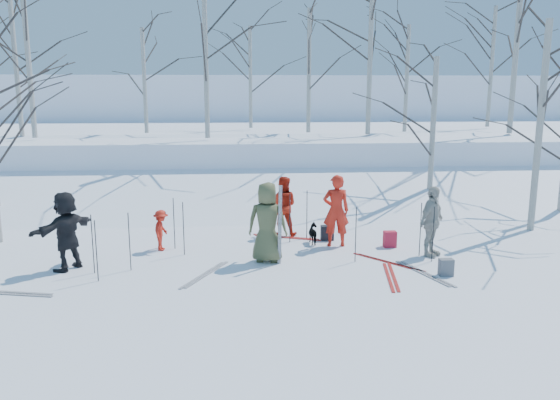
{
  "coord_description": "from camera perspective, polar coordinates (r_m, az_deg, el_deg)",
  "views": [
    {
      "loc": [
        -1.04,
        -11.96,
        3.99
      ],
      "look_at": [
        0.0,
        1.5,
        1.3
      ],
      "focal_mm": 35.0,
      "sensor_mm": 36.0,
      "label": 1
    }
  ],
  "objects": [
    {
      "name": "ski_pole_g",
      "position": [
        12.76,
        -15.45,
        -4.23
      ],
      "size": [
        0.02,
        0.02,
        1.34
      ],
      "primitive_type": "cylinder",
      "color": "black",
      "rests_on": "ground"
    },
    {
      "name": "ski_pole_f",
      "position": [
        13.43,
        15.71,
        -3.47
      ],
      "size": [
        0.02,
        0.02,
        1.34
      ],
      "primitive_type": "cylinder",
      "color": "black",
      "rests_on": "ground"
    },
    {
      "name": "snow_ramp",
      "position": [
        19.37,
        -1.25,
        -0.16
      ],
      "size": [
        70.0,
        9.49,
        4.12
      ],
      "primitive_type": "cube",
      "rotation": [
        0.3,
        0.0,
        0.0
      ],
      "color": "white",
      "rests_on": "ground"
    },
    {
      "name": "skier_redor_behind",
      "position": [
        15.31,
        0.3,
        -0.62
      ],
      "size": [
        0.93,
        0.79,
        1.67
      ],
      "primitive_type": "imported",
      "rotation": [
        0.0,
        0.0,
        2.92
      ],
      "color": "#B61E0E",
      "rests_on": "ground"
    },
    {
      "name": "backpack_red",
      "position": [
        14.53,
        11.4,
        -4.03
      ],
      "size": [
        0.32,
        0.22,
        0.42
      ],
      "primitive_type": "cube",
      "color": "#B51B31",
      "rests_on": "ground"
    },
    {
      "name": "skier_olive_center",
      "position": [
        12.87,
        -1.34,
        -2.35
      ],
      "size": [
        1.04,
        0.78,
        1.92
      ],
      "primitive_type": "imported",
      "rotation": [
        0.0,
        0.0,
        2.95
      ],
      "color": "#4C5030",
      "rests_on": "ground"
    },
    {
      "name": "skier_grey_west",
      "position": [
        13.23,
        -21.43,
        -3.01
      ],
      "size": [
        1.34,
        1.7,
        1.81
      ],
      "primitive_type": "imported",
      "rotation": [
        0.0,
        0.0,
        4.15
      ],
      "color": "black",
      "rests_on": "ground"
    },
    {
      "name": "birch_plateau_k",
      "position": [
        30.43,
        21.23,
        12.79
      ],
      "size": [
        4.78,
        4.78,
        5.98
      ],
      "primitive_type": null,
      "color": "silver",
      "rests_on": "snow_plateau"
    },
    {
      "name": "skier_red_north",
      "position": [
        14.26,
        5.87,
        -1.11
      ],
      "size": [
        0.71,
        0.49,
        1.89
      ],
      "primitive_type": "imported",
      "rotation": [
        0.0,
        0.0,
        3.09
      ],
      "color": "red",
      "rests_on": "ground"
    },
    {
      "name": "ski_pole_h",
      "position": [
        12.81,
        -18.99,
        -4.38
      ],
      "size": [
        0.02,
        0.02,
        1.34
      ],
      "primitive_type": "cylinder",
      "color": "black",
      "rests_on": "ground"
    },
    {
      "name": "ski_pair_d",
      "position": [
        12.39,
        -26.49,
        -8.69
      ],
      "size": [
        1.01,
        1.99,
        0.02
      ],
      "primitive_type": null,
      "rotation": [
        0.0,
        0.0,
        1.35
      ],
      "color": "silver",
      "rests_on": "ground"
    },
    {
      "name": "skier_cream_east",
      "position": [
        13.82,
        15.56,
        -2.19
      ],
      "size": [
        1.04,
        1.01,
        1.74
      ],
      "primitive_type": "imported",
      "rotation": [
        0.0,
        0.0,
        0.76
      ],
      "color": "beige",
      "rests_on": "ground"
    },
    {
      "name": "birch_edge_e",
      "position": [
        19.46,
        15.66,
        6.68
      ],
      "size": [
        4.2,
        4.2,
        5.14
      ],
      "primitive_type": null,
      "color": "silver",
      "rests_on": "ground"
    },
    {
      "name": "dog",
      "position": [
        14.57,
        3.62,
        -3.56
      ],
      "size": [
        0.37,
        0.66,
        0.53
      ],
      "primitive_type": "imported",
      "rotation": [
        0.0,
        0.0,
        3.28
      ],
      "color": "black",
      "rests_on": "ground"
    },
    {
      "name": "ski_pole_e",
      "position": [
        15.0,
        2.83,
        -1.53
      ],
      "size": [
        0.02,
        0.02,
        1.34
      ],
      "primitive_type": "cylinder",
      "color": "black",
      "rests_on": "ground"
    },
    {
      "name": "ski_pair_a",
      "position": [
        12.67,
        14.85,
        -7.42
      ],
      "size": [
        1.36,
        2.02,
        0.02
      ],
      "primitive_type": null,
      "rotation": [
        0.0,
        0.0,
        0.33
      ],
      "color": "silver",
      "rests_on": "ground"
    },
    {
      "name": "ski_pole_a",
      "position": [
        13.8,
        14.46,
        -3.01
      ],
      "size": [
        0.02,
        0.02,
        1.34
      ],
      "primitive_type": "cylinder",
      "color": "black",
      "rests_on": "ground"
    },
    {
      "name": "ground",
      "position": [
        12.65,
        0.53,
        -7.12
      ],
      "size": [
        120.0,
        120.0,
        0.0
      ],
      "primitive_type": "plane",
      "color": "white",
      "rests_on": "ground"
    },
    {
      "name": "ski_pole_c",
      "position": [
        14.59,
        1.04,
        -1.89
      ],
      "size": [
        0.02,
        0.02,
        1.34
      ],
      "primitive_type": "cylinder",
      "color": "black",
      "rests_on": "ground"
    },
    {
      "name": "birch_plateau_j",
      "position": [
        21.69,
        -7.77,
        14.33
      ],
      "size": [
        4.78,
        4.78,
        5.97
      ],
      "primitive_type": null,
      "color": "silver",
      "rests_on": "snow_plateau"
    },
    {
      "name": "ski_pair_b",
      "position": [
        12.29,
        11.53,
        -7.86
      ],
      "size": [
        0.81,
        1.96,
        0.02
      ],
      "primitive_type": null,
      "rotation": [
        0.0,
        0.0,
        -0.16
      ],
      "color": "#A71D17",
      "rests_on": "ground"
    },
    {
      "name": "birch_plateau_i",
      "position": [
        26.01,
        23.54,
        15.52
      ],
      "size": [
        6.37,
        6.37,
        8.25
      ],
      "primitive_type": null,
      "color": "silver",
      "rests_on": "snow_plateau"
    },
    {
      "name": "backpack_grey",
      "position": [
        12.63,
        16.96,
        -6.74
      ],
      "size": [
        0.3,
        0.2,
        0.38
      ],
      "primitive_type": "cube",
      "color": "#57585E",
      "rests_on": "ground"
    },
    {
      "name": "ski_pair_c",
      "position": [
        12.3,
        -7.84,
        -7.72
      ],
      "size": [
        1.69,
        2.06,
        0.02
      ],
      "primitive_type": null,
      "rotation": [
        0.0,
        0.0,
        -0.45
      ],
      "color": "silver",
      "rests_on": "ground"
    },
    {
      "name": "birch_plateau_c",
      "position": [
        25.54,
        13.1,
        12.21
      ],
      "size": [
        3.87,
        3.87,
        4.67
      ],
      "primitive_type": null,
      "color": "silver",
      "rests_on": "snow_plateau"
    },
    {
      "name": "birch_plateau_h",
      "position": [
        24.82,
        -13.99,
        11.98
      ],
      "size": [
        3.73,
        3.73,
        4.47
      ],
      "primitive_type": null,
      "color": "silver",
      "rests_on": "snow_plateau"
    },
    {
      "name": "snow_plateau",
      "position": [
        29.13,
        -2.36,
        5.37
      ],
      "size": [
        70.0,
        18.0,
        2.2
      ],
      "primitive_type": "cube",
      "color": "white",
      "rests_on": "ground"
    },
    {
      "name": "upright_ski_left",
      "position": [
        12.64,
        -0.03,
        -2.65
      ],
      "size": [
        0.09,
        0.16,
        1.9
      ],
      "primitive_type": "cube",
      "rotation": [
        0.07,
        0.0,
        0.15
      ],
      "color": "silver",
      "rests_on": "ground"
    },
    {
      "name": "skier_red_seated",
      "position": [
        14.22,
        -12.3,
        -3.1
      ],
      "size": [
        0.5,
        0.73,
        1.04
      ],
      "primitive_type": "imported",
      "rotation": [
        0.0,
        0.0,
        1.4
      ],
      "color": "red",
      "rests_on": "ground"
    },
    {
      "name": "birch_plateau_e",
      "position": [
        23.69,
        -24.83,
        13.37
      ],
      "size": [
        4.9,
        4.9,
        6.14
      ],
      "primitive_type": null,
      "color": "silver",
      "rests_on": "snow_plateau"
    },
    {
      "name": "ski_pair_f",
      "position": [
        13.29,
        11.2,
        -6.38
      ],
      "size": [
        2.06,
        2.1,
        0.02
      ],
      "primitive_type": null,
      "rotation": [
        0.0,
        0.0,
        0.69
      ],
      "color": "#A71D17",
      "rests_on": "ground"
    },
    {
      "name": "upright_ski_right",
      "position": [
        12.66,
        0.01,
        -2.62
      ],
      "size": [
        0.09,
        0.23,
        1.89
      ],
      "primitive_type": "cube",
      "rotation": [
        0.1,
        0.0,
        0.09
      ],
      "color": "silver",
      "rests_on": "ground"
    },
    {
      "name": "ski_pair_e",
      "position": [
        15.19,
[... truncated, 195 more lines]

